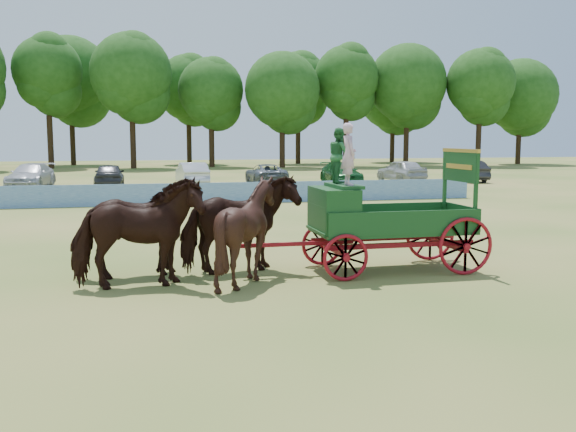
{
  "coord_description": "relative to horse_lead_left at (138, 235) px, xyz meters",
  "views": [
    {
      "loc": [
        -5.35,
        -13.55,
        3.28
      ],
      "look_at": [
        -1.69,
        2.09,
        1.3
      ],
      "focal_mm": 40.0,
      "sensor_mm": 36.0,
      "label": 1
    }
  ],
  "objects": [
    {
      "name": "horse_wheel_left",
      "position": [
        2.4,
        0.0,
        0.0
      ],
      "size": [
        2.52,
        2.34,
        2.38
      ],
      "primitive_type": "imported",
      "rotation": [
        0.0,
        0.0,
        1.79
      ],
      "color": "black",
      "rests_on": "ground"
    },
    {
      "name": "horse_lead_right",
      "position": [
        0.0,
        1.1,
        0.0
      ],
      "size": [
        2.97,
        1.71,
        2.37
      ],
      "primitive_type": "imported",
      "rotation": [
        0.0,
        0.0,
        1.73
      ],
      "color": "black",
      "rests_on": "ground"
    },
    {
      "name": "parked_cars",
      "position": [
        1.31,
        29.82,
        -0.42
      ],
      "size": [
        46.73,
        7.04,
        1.64
      ],
      "color": "silver",
      "rests_on": "ground"
    },
    {
      "name": "horse_lead_left",
      "position": [
        0.0,
        0.0,
        0.0
      ],
      "size": [
        2.9,
        1.5,
        2.37
      ],
      "primitive_type": "imported",
      "rotation": [
        0.0,
        0.0,
        1.65
      ],
      "color": "black",
      "rests_on": "ground"
    },
    {
      "name": "ground",
      "position": [
        5.39,
        -0.54,
        -1.19
      ],
      "size": [
        160.0,
        160.0,
        0.0
      ],
      "primitive_type": "plane",
      "color": "#A6894B",
      "rests_on": "ground"
    },
    {
      "name": "horse_wheel_right",
      "position": [
        2.4,
        1.1,
        0.0
      ],
      "size": [
        3.02,
        1.87,
        2.37
      ],
      "primitive_type": "imported",
      "rotation": [
        0.0,
        0.0,
        1.8
      ],
      "color": "black",
      "rests_on": "ground"
    },
    {
      "name": "treeline",
      "position": [
        3.81,
        59.09,
        8.17
      ],
      "size": [
        91.8,
        24.04,
        14.95
      ],
      "color": "#382314",
      "rests_on": "ground"
    },
    {
      "name": "sponsor_banner",
      "position": [
        4.39,
        17.46,
        -0.66
      ],
      "size": [
        26.0,
        0.08,
        1.05
      ],
      "primitive_type": "cube",
      "color": "#1D539D",
      "rests_on": "ground"
    },
    {
      "name": "farm_dray",
      "position": [
        5.39,
        0.57,
        0.35
      ],
      "size": [
        6.0,
        2.0,
        3.6
      ],
      "color": "maroon",
      "rests_on": "ground"
    }
  ]
}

